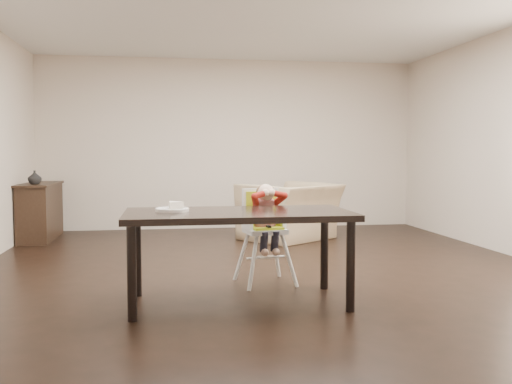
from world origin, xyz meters
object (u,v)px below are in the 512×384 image
at_px(dining_table, 238,221).
at_px(sideboard, 40,211).
at_px(armchair, 290,202).
at_px(high_chair, 264,213).

relative_size(dining_table, sideboard, 1.43).
relative_size(dining_table, armchair, 1.49).
distance_m(dining_table, armchair, 3.46).
bearing_deg(sideboard, armchair, -9.27).
bearing_deg(dining_table, sideboard, 121.33).
bearing_deg(armchair, high_chair, 36.19).
height_order(dining_table, high_chair, high_chair).
height_order(armchair, sideboard, armchair).
distance_m(high_chair, armchair, 2.71).
xyz_separation_m(high_chair, sideboard, (-2.66, 3.15, -0.26)).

